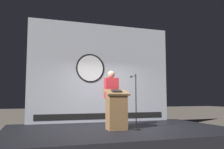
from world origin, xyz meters
name	(u,v)px	position (x,y,z in m)	size (l,w,h in m)	color
ground_plane	(120,139)	(0.00, 0.00, 0.00)	(40.00, 40.00, 0.00)	#6B6056
stage_platform	(120,134)	(0.00, 0.00, 0.15)	(6.40, 4.00, 0.30)	black
banner_display	(102,73)	(-0.01, 1.85, 2.08)	(5.26, 0.12, 3.58)	#B2B7C1
podium	(117,110)	(-0.19, -0.25, 0.84)	(0.64, 0.49, 1.12)	olive
speaker_person	(111,98)	(-0.18, 0.23, 1.16)	(0.40, 0.26, 1.68)	black
microphone_stand	(135,110)	(0.34, -0.36, 0.84)	(0.24, 0.50, 1.54)	black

